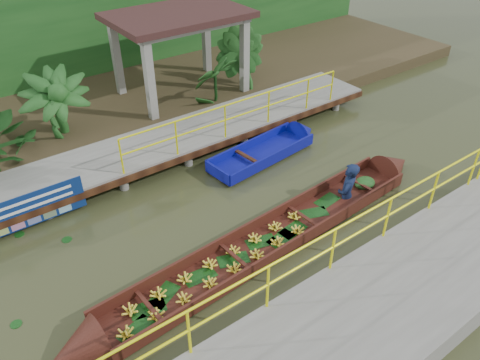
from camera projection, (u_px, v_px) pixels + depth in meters
ground at (212, 227)px, 11.19m from camera, size 80.00×80.00×0.00m
land_strip at (91, 107)px, 16.03m from camera, size 30.00×8.00×0.45m
far_dock at (145, 150)px, 13.20m from camera, size 16.00×2.06×1.66m
near_dock at (380, 312)px, 8.73m from camera, size 18.00×2.40×1.73m
pavilion at (179, 24)px, 15.22m from camera, size 4.40×3.00×3.00m
foliage_backdrop at (55, 37)px, 16.67m from camera, size 30.00×0.80×4.00m
vendor_boat at (283, 228)px, 10.76m from camera, size 10.53×1.65×2.37m
moored_blue_boat at (283, 143)px, 14.16m from camera, size 4.01×1.42×0.93m
blue_banner at (25, 211)px, 10.80m from camera, size 2.81×0.04×0.88m
tropical_plants at (53, 114)px, 13.05m from camera, size 14.50×1.50×1.88m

